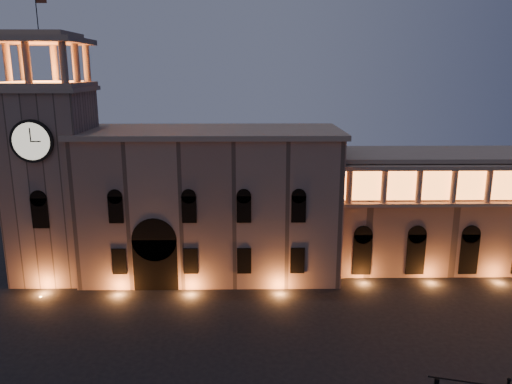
# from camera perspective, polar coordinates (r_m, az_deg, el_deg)

# --- Properties ---
(ground) EXTENTS (160.00, 160.00, 0.00)m
(ground) POSITION_cam_1_polar(r_m,az_deg,el_deg) (44.05, -4.30, -19.81)
(ground) COLOR black
(ground) RESTS_ON ground
(government_building) EXTENTS (30.80, 12.80, 17.60)m
(government_building) POSITION_cam_1_polar(r_m,az_deg,el_deg) (60.78, -5.18, -1.14)
(government_building) COLOR #8D6D5C
(government_building) RESTS_ON ground
(clock_tower) EXTENTS (9.80, 9.80, 32.40)m
(clock_tower) POSITION_cam_1_polar(r_m,az_deg,el_deg) (63.19, -22.23, 1.93)
(clock_tower) COLOR #8D6D5C
(clock_tower) RESTS_ON ground
(colonnade_wing) EXTENTS (40.60, 11.50, 14.50)m
(colonnade_wing) POSITION_cam_1_polar(r_m,az_deg,el_deg) (69.43, 24.30, -1.67)
(colonnade_wing) COLOR #876756
(colonnade_wing) RESTS_ON ground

